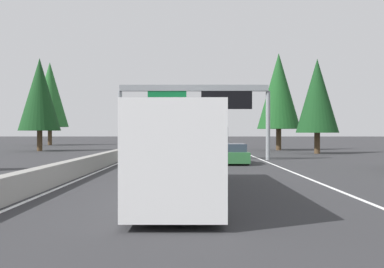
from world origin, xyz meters
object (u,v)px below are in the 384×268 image
object	(u,v)px
bus_distant_b	(181,148)
conifer_left_near	(40,95)
sedan_near_center	(234,154)
conifer_left_mid	(50,95)
minivan_far_right	(161,144)
conifer_right_near	(317,96)
conifer_right_mid	(279,91)
sedan_mid_left	(212,142)
box_truck_distant_a	(186,140)
sedan_near_right	(190,141)
pickup_far_center	(203,137)
sign_gantry_overhead	(196,100)

from	to	relation	value
bus_distant_b	conifer_left_near	xyz separation A→B (m)	(34.93, 18.38, 5.22)
sedan_near_center	conifer_left_mid	world-z (taller)	conifer_left_mid
bus_distant_b	minivan_far_right	world-z (taller)	bus_distant_b
conifer_right_near	conifer_right_mid	bearing A→B (deg)	15.65
bus_distant_b	sedan_mid_left	bearing A→B (deg)	-3.92
bus_distant_b	sedan_near_center	distance (m)	15.29
box_truck_distant_a	conifer_left_near	distance (m)	24.38
bus_distant_b	conifer_left_mid	world-z (taller)	conifer_left_mid
sedan_mid_left	conifer_left_mid	xyz separation A→B (m)	(2.24, 28.93, 8.34)
conifer_left_mid	minivan_far_right	bearing A→B (deg)	-137.91
sedan_near_center	conifer_left_near	size ratio (longest dim) A/B	0.39
conifer_right_near	box_truck_distant_a	bearing A→B (deg)	123.67
bus_distant_b	conifer_left_near	world-z (taller)	conifer_left_near
sedan_near_center	sedan_near_right	xyz separation A→B (m)	(44.73, 3.52, 0.00)
sedan_near_right	box_truck_distant_a	bearing A→B (deg)	179.80
box_truck_distant_a	conifer_right_mid	distance (m)	22.10
bus_distant_b	conifer_left_near	bearing A→B (deg)	27.75
pickup_far_center	minivan_far_right	size ratio (longest dim) A/B	1.12
box_truck_distant_a	conifer_left_mid	size ratio (longest dim) A/B	0.57
minivan_far_right	conifer_right_mid	xyz separation A→B (m)	(3.77, -14.88, 6.64)
pickup_far_center	conifer_right_mid	bearing A→B (deg)	-174.13
box_truck_distant_a	minivan_far_right	distance (m)	14.42
conifer_right_near	conifer_left_near	distance (m)	32.77
conifer_left_mid	sign_gantry_overhead	bearing A→B (deg)	-146.38
minivan_far_right	conifer_right_near	world-z (taller)	conifer_right_near
sedan_mid_left	conifer_left_near	world-z (taller)	conifer_left_near
pickup_far_center	conifer_right_near	world-z (taller)	conifer_right_near
conifer_right_mid	conifer_left_mid	world-z (taller)	conifer_left_mid
pickup_far_center	box_truck_distant_a	world-z (taller)	box_truck_distant_a
box_truck_distant_a	conifer_right_mid	world-z (taller)	conifer_right_mid
bus_distant_b	sedan_near_right	distance (m)	59.59
bus_distant_b	sedan_mid_left	distance (m)	55.57
sedan_mid_left	box_truck_distant_a	size ratio (longest dim) A/B	0.52
minivan_far_right	box_truck_distant_a	bearing A→B (deg)	-167.01
sedan_mid_left	conifer_right_near	size ratio (longest dim) A/B	0.43
sign_gantry_overhead	conifer_right_mid	size ratio (longest dim) A/B	1.01
sedan_near_right	sedan_mid_left	size ratio (longest dim) A/B	1.00
minivan_far_right	conifer_right_near	bearing A→B (deg)	-105.22
minivan_far_right	conifer_right_near	distance (m)	18.64
sign_gantry_overhead	minivan_far_right	size ratio (longest dim) A/B	2.54
sedan_near_center	conifer_left_near	xyz separation A→B (m)	(20.07, 21.85, 6.25)
conifer_right_mid	conifer_left_near	world-z (taller)	conifer_right_mid
pickup_far_center	sedan_mid_left	size ratio (longest dim) A/B	1.27
pickup_far_center	conifer_left_near	bearing A→B (deg)	164.75
bus_distant_b	sedan_mid_left	size ratio (longest dim) A/B	2.61
minivan_far_right	conifer_right_mid	world-z (taller)	conifer_right_mid
pickup_far_center	conifer_left_mid	world-z (taller)	conifer_left_mid
bus_distant_b	sedan_mid_left	world-z (taller)	bus_distant_b
sign_gantry_overhead	conifer_left_mid	world-z (taller)	conifer_left_mid
conifer_right_mid	conifer_left_mid	xyz separation A→B (m)	(20.26, 36.60, 1.42)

